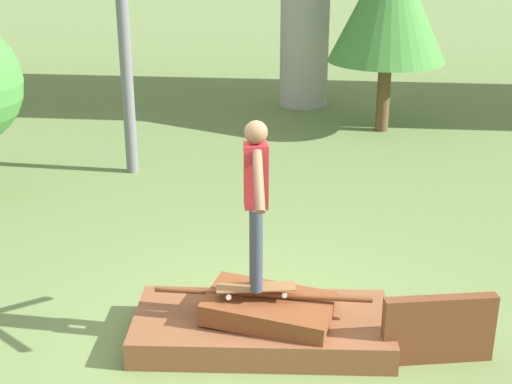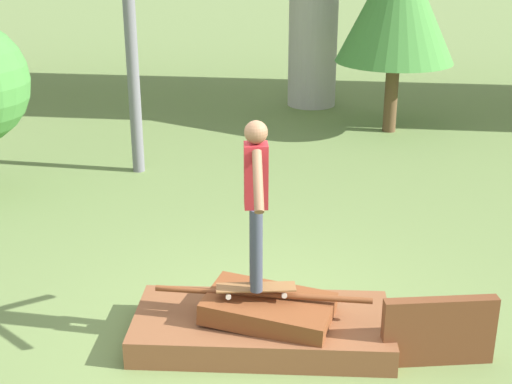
% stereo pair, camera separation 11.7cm
% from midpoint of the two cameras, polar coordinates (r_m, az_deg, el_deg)
% --- Properties ---
extents(ground_plane, '(80.00, 80.00, 0.00)m').
position_cam_midpoint_polar(ground_plane, '(7.45, 0.04, -11.77)').
color(ground_plane, olive).
extents(scrap_pile, '(2.67, 1.34, 0.56)m').
position_cam_midpoint_polar(scrap_pile, '(7.34, 0.14, -10.52)').
color(scrap_pile, brown).
rests_on(scrap_pile, ground_plane).
extents(scrap_plank_loose, '(1.10, 0.34, 0.70)m').
position_cam_midpoint_polar(scrap_plank_loose, '(7.16, 13.92, -10.63)').
color(scrap_plank_loose, brown).
rests_on(scrap_plank_loose, ground_plane).
extents(skateboard, '(0.80, 0.32, 0.09)m').
position_cam_midpoint_polar(skateboard, '(7.08, -0.48, -7.67)').
color(skateboard, brown).
rests_on(skateboard, scrap_pile).
extents(skater, '(0.28, 1.13, 1.68)m').
position_cam_midpoint_polar(skater, '(6.66, -0.50, -0.15)').
color(skater, '#383D4C').
rests_on(skater, skateboard).
extents(tree_behind_right, '(2.31, 2.31, 3.77)m').
position_cam_midpoint_polar(tree_behind_right, '(14.36, 10.39, 14.83)').
color(tree_behind_right, brown).
rests_on(tree_behind_right, ground_plane).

